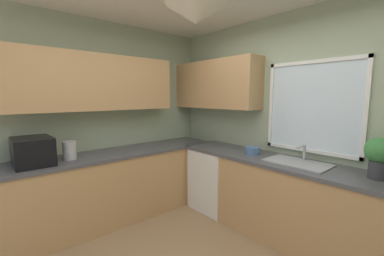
% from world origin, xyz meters
% --- Properties ---
extents(room_shell, '(4.06, 3.41, 2.69)m').
position_xyz_m(room_shell, '(-0.39, 0.44, 1.77)').
color(room_shell, '#9EAD8E').
rests_on(room_shell, ground_plane).
extents(counter_run_left, '(0.65, 3.02, 0.91)m').
position_xyz_m(counter_run_left, '(-1.66, 0.00, 0.45)').
color(counter_run_left, tan).
rests_on(counter_run_left, ground_plane).
extents(counter_run_back, '(3.15, 0.65, 0.91)m').
position_xyz_m(counter_run_back, '(0.21, 1.33, 0.45)').
color(counter_run_back, tan).
rests_on(counter_run_back, ground_plane).
extents(dishwasher, '(0.60, 0.60, 0.86)m').
position_xyz_m(dishwasher, '(-1.00, 1.30, 0.43)').
color(dishwasher, white).
rests_on(dishwasher, ground_plane).
extents(microwave, '(0.48, 0.36, 0.29)m').
position_xyz_m(microwave, '(-1.66, -0.83, 1.05)').
color(microwave, black).
rests_on(microwave, counter_run_left).
extents(kettle, '(0.15, 0.15, 0.21)m').
position_xyz_m(kettle, '(-1.64, -0.48, 1.01)').
color(kettle, '#B7B7BC').
rests_on(kettle, counter_run_left).
extents(sink_assembly, '(0.65, 0.40, 0.19)m').
position_xyz_m(sink_assembly, '(0.16, 1.34, 0.92)').
color(sink_assembly, '#9EA0A5').
rests_on(sink_assembly, counter_run_back).
extents(potted_plant, '(0.23, 0.23, 0.37)m').
position_xyz_m(potted_plant, '(0.85, 1.38, 1.13)').
color(potted_plant, '#38383D').
rests_on(potted_plant, counter_run_back).
extents(bowl, '(0.18, 0.18, 0.09)m').
position_xyz_m(bowl, '(-0.42, 1.33, 0.95)').
color(bowl, '#4C7099').
rests_on(bowl, counter_run_back).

